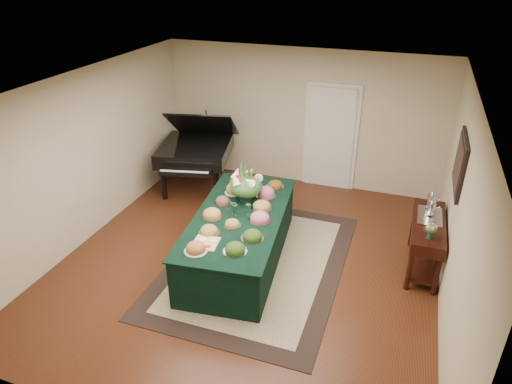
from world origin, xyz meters
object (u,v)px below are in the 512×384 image
(grand_piano, at_px, (196,150))
(mahogany_sideboard, at_px, (427,232))
(buffet_table, at_px, (240,237))
(floral_centerpiece, at_px, (246,183))

(grand_piano, xyz_separation_m, mahogany_sideboard, (4.34, -1.31, -0.18))
(mahogany_sideboard, bearing_deg, grand_piano, 163.24)
(buffet_table, height_order, floral_centerpiece, floral_centerpiece)
(floral_centerpiece, bearing_deg, mahogany_sideboard, 4.81)
(buffet_table, height_order, grand_piano, grand_piano)
(floral_centerpiece, xyz_separation_m, mahogany_sideboard, (2.72, 0.23, -0.46))
(grand_piano, bearing_deg, mahogany_sideboard, -16.76)
(floral_centerpiece, distance_m, grand_piano, 2.25)
(floral_centerpiece, height_order, mahogany_sideboard, floral_centerpiece)
(mahogany_sideboard, bearing_deg, floral_centerpiece, -175.19)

